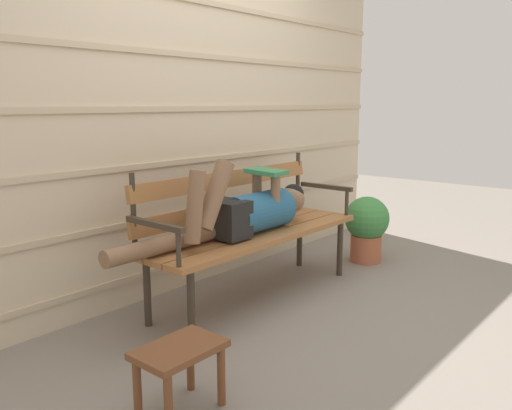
% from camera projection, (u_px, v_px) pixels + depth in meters
% --- Properties ---
extents(ground_plane, '(12.00, 12.00, 0.00)m').
position_uv_depth(ground_plane, '(278.00, 304.00, 3.48)').
color(ground_plane, gray).
extents(house_siding, '(4.60, 0.08, 2.53)m').
position_uv_depth(house_siding, '(194.00, 109.00, 3.72)').
color(house_siding, beige).
rests_on(house_siding, ground).
extents(park_bench, '(1.75, 0.51, 0.92)m').
position_uv_depth(park_bench, '(248.00, 223.00, 3.55)').
color(park_bench, '#9E6638').
rests_on(park_bench, ground).
extents(reclining_person, '(1.63, 0.27, 0.52)m').
position_uv_depth(reclining_person, '(246.00, 211.00, 3.41)').
color(reclining_person, '#23567A').
extents(footstool, '(0.37, 0.25, 0.30)m').
position_uv_depth(footstool, '(180.00, 361.00, 2.23)').
color(footstool, brown).
rests_on(footstool, ground).
extents(potted_plant, '(0.37, 0.37, 0.55)m').
position_uv_depth(potted_plant, '(367.00, 225.00, 4.36)').
color(potted_plant, '#AD5B3D').
rests_on(potted_plant, ground).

